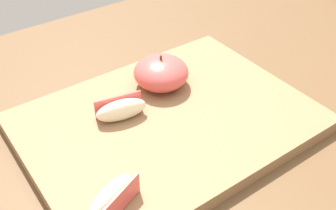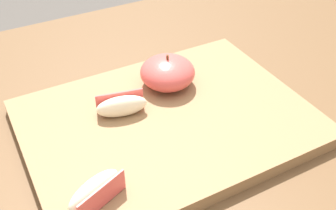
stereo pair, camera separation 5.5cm
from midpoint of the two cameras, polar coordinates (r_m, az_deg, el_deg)
dining_table at (r=0.65m, az=5.22°, el=-9.60°), size 1.42×0.84×0.73m
cutting_board at (r=0.57m, az=2.77°, el=-2.48°), size 0.39×0.29×0.02m
apple_half_skin_up at (r=0.61m, az=2.52°, el=4.48°), size 0.08×0.08×0.05m
apple_wedge_near_knife at (r=0.45m, az=-6.64°, el=-11.97°), size 0.07×0.05×0.03m
apple_wedge_right at (r=0.56m, az=-3.70°, el=-0.22°), size 0.07×0.04×0.03m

